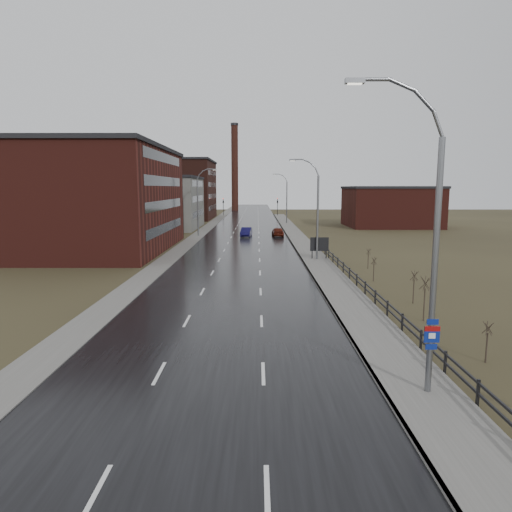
{
  "coord_description": "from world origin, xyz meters",
  "views": [
    {
      "loc": [
        2.03,
        -15.12,
        8.16
      ],
      "look_at": [
        1.94,
        19.36,
        3.0
      ],
      "focal_mm": 32.0,
      "sensor_mm": 36.0,
      "label": 1
    }
  ],
  "objects_px": {
    "car_near": "(246,232)",
    "car_far": "(278,232)",
    "streetlight_main": "(427,244)",
    "billboard": "(319,245)"
  },
  "relations": [
    {
      "from": "car_far",
      "to": "streetlight_main",
      "type": "bearing_deg",
      "value": 90.86
    },
    {
      "from": "car_near",
      "to": "car_far",
      "type": "relative_size",
      "value": 1.01
    },
    {
      "from": "car_near",
      "to": "car_far",
      "type": "distance_m",
      "value": 5.32
    },
    {
      "from": "streetlight_main",
      "to": "billboard",
      "type": "height_order",
      "value": "streetlight_main"
    },
    {
      "from": "billboard",
      "to": "car_near",
      "type": "height_order",
      "value": "billboard"
    },
    {
      "from": "car_near",
      "to": "billboard",
      "type": "bearing_deg",
      "value": -65.24
    },
    {
      "from": "streetlight_main",
      "to": "car_near",
      "type": "distance_m",
      "value": 59.98
    },
    {
      "from": "streetlight_main",
      "to": "billboard",
      "type": "distance_m",
      "value": 34.59
    },
    {
      "from": "streetlight_main",
      "to": "billboard",
      "type": "bearing_deg",
      "value": 88.95
    },
    {
      "from": "streetlight_main",
      "to": "car_far",
      "type": "bearing_deg",
      "value": 92.86
    }
  ]
}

